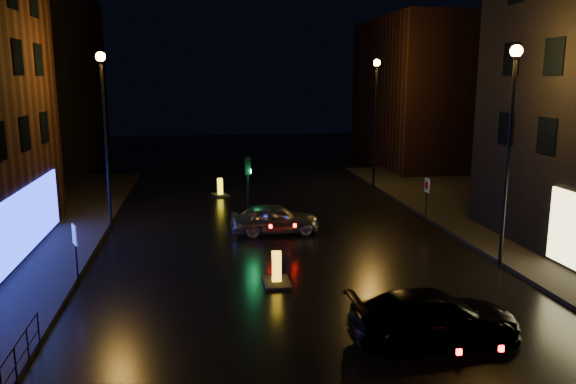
% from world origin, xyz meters
% --- Properties ---
extents(ground, '(120.00, 120.00, 0.00)m').
position_xyz_m(ground, '(0.00, 0.00, 0.00)').
color(ground, black).
rests_on(ground, ground).
extents(building_far_left, '(8.00, 16.00, 14.00)m').
position_xyz_m(building_far_left, '(-16.00, 35.00, 7.00)').
color(building_far_left, black).
rests_on(building_far_left, ground).
extents(building_far_right, '(8.00, 14.00, 12.00)m').
position_xyz_m(building_far_right, '(15.00, 32.00, 6.00)').
color(building_far_right, black).
rests_on(building_far_right, ground).
extents(street_lamp_lfar, '(0.44, 0.44, 8.37)m').
position_xyz_m(street_lamp_lfar, '(-7.80, 14.00, 5.56)').
color(street_lamp_lfar, black).
rests_on(street_lamp_lfar, ground).
extents(street_lamp_rnear, '(0.44, 0.44, 8.37)m').
position_xyz_m(street_lamp_rnear, '(7.80, 6.00, 5.56)').
color(street_lamp_rnear, black).
rests_on(street_lamp_rnear, ground).
extents(street_lamp_rfar, '(0.44, 0.44, 8.37)m').
position_xyz_m(street_lamp_rfar, '(7.80, 22.00, 5.56)').
color(street_lamp_rfar, black).
rests_on(street_lamp_rfar, ground).
extents(traffic_signal, '(1.40, 2.40, 3.45)m').
position_xyz_m(traffic_signal, '(-1.20, 14.00, 0.50)').
color(traffic_signal, black).
rests_on(traffic_signal, ground).
extents(guard_railing, '(0.05, 6.04, 1.00)m').
position_xyz_m(guard_railing, '(-8.00, -1.00, 0.74)').
color(guard_railing, black).
rests_on(guard_railing, ground).
extents(silver_hatchback, '(4.17, 1.73, 1.41)m').
position_xyz_m(silver_hatchback, '(-0.09, 12.30, 0.71)').
color(silver_hatchback, '#96999D').
rests_on(silver_hatchback, ground).
extents(dark_sedan, '(4.85, 2.03, 1.40)m').
position_xyz_m(dark_sedan, '(2.78, 0.64, 0.70)').
color(dark_sedan, black).
rests_on(dark_sedan, ground).
extents(bollard_near, '(0.94, 1.39, 1.21)m').
position_xyz_m(bollard_near, '(-0.95, 5.66, 0.26)').
color(bollard_near, black).
rests_on(bollard_near, ground).
extents(bollard_far, '(1.15, 1.45, 1.11)m').
position_xyz_m(bollard_far, '(-2.30, 21.34, 0.24)').
color(bollard_far, black).
rests_on(bollard_far, ground).
extents(road_sign_left, '(0.26, 0.51, 2.22)m').
position_xyz_m(road_sign_left, '(-7.90, 6.66, 1.66)').
color(road_sign_left, black).
rests_on(road_sign_left, ground).
extents(road_sign_right, '(0.07, 0.53, 2.21)m').
position_xyz_m(road_sign_right, '(7.90, 13.47, 1.65)').
color(road_sign_right, black).
rests_on(road_sign_right, ground).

